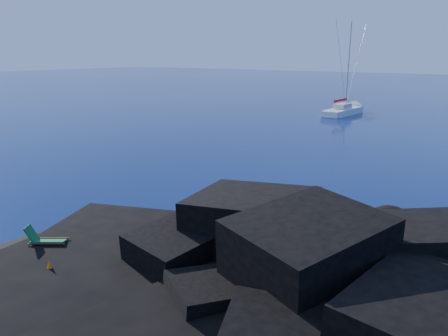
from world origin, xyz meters
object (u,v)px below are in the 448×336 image
object	(u,v)px
sailboat	(344,114)
deck_chair	(48,236)
marker_cone	(50,267)
sunbather	(31,256)

from	to	relation	value
sailboat	deck_chair	distance (m)	53.16
sailboat	deck_chair	world-z (taller)	sailboat
sailboat	marker_cone	world-z (taller)	sailboat
sailboat	marker_cone	xyz separation A→B (m)	(8.81, -54.09, 0.65)
deck_chair	sunbather	xyz separation A→B (m)	(0.32, -1.08, -0.41)
sailboat	sunbather	world-z (taller)	sailboat
deck_chair	marker_cone	world-z (taller)	deck_chair
sailboat	marker_cone	distance (m)	54.81
marker_cone	deck_chair	bearing A→B (deg)	147.85
sailboat	sunbather	bearing A→B (deg)	-79.97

